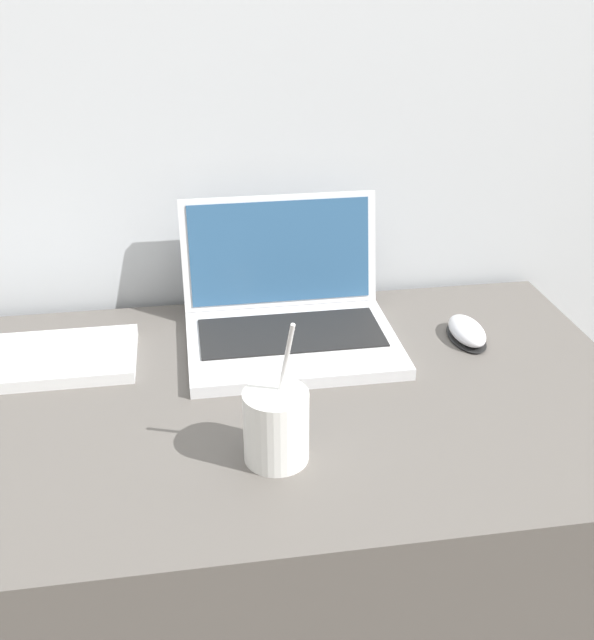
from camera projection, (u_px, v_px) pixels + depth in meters
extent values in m
cube|color=#5B5651|center=(291.00, 568.00, 1.30)|extent=(1.07, 0.67, 0.72)
cube|color=silver|center=(293.00, 344.00, 1.25)|extent=(0.35, 0.26, 0.02)
cube|color=black|center=(291.00, 333.00, 1.26)|extent=(0.31, 0.14, 0.00)
cube|color=silver|center=(280.00, 251.00, 1.33)|extent=(0.35, 0.05, 0.20)
cube|color=#2D567F|center=(280.00, 252.00, 1.33)|extent=(0.32, 0.04, 0.18)
cylinder|color=white|center=(276.00, 426.00, 0.97)|extent=(0.09, 0.09, 0.10)
cylinder|color=black|center=(276.00, 396.00, 0.95)|extent=(0.07, 0.07, 0.01)
cylinder|color=white|center=(283.00, 377.00, 0.94)|extent=(0.03, 0.05, 0.17)
ellipsoid|color=black|center=(466.00, 337.00, 1.29)|extent=(0.06, 0.11, 0.01)
ellipsoid|color=silver|center=(467.00, 331.00, 1.28)|extent=(0.05, 0.11, 0.03)
cube|color=silver|center=(18.00, 361.00, 1.20)|extent=(0.37, 0.17, 0.02)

